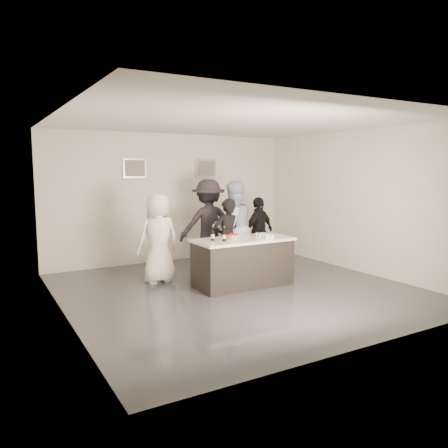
{
  "coord_description": "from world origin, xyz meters",
  "views": [
    {
      "loc": [
        -4.08,
        -6.6,
        2.19
      ],
      "look_at": [
        0.0,
        0.5,
        1.15
      ],
      "focal_mm": 35.0,
      "sensor_mm": 36.0,
      "label": 1
    }
  ],
  "objects_px": {
    "cake": "(233,237)",
    "bar_counter": "(243,262)",
    "beer_bottle_a": "(213,234)",
    "person_guest_right": "(259,232)",
    "person_guest_left": "(158,238)",
    "person_main_blue": "(233,228)",
    "beer_bottle_b": "(224,234)",
    "person_guest_back": "(209,224)",
    "person_main_black": "(227,238)"
  },
  "relations": [
    {
      "from": "person_main_blue",
      "to": "person_guest_right",
      "type": "relative_size",
      "value": 1.24
    },
    {
      "from": "beer_bottle_b",
      "to": "person_guest_right",
      "type": "xyz_separation_m",
      "value": [
        1.69,
        1.36,
        -0.25
      ]
    },
    {
      "from": "cake",
      "to": "person_main_black",
      "type": "bearing_deg",
      "value": 67.69
    },
    {
      "from": "person_guest_left",
      "to": "person_guest_right",
      "type": "xyz_separation_m",
      "value": [
        2.5,
        0.23,
        -0.08
      ]
    },
    {
      "from": "cake",
      "to": "beer_bottle_b",
      "type": "relative_size",
      "value": 0.79
    },
    {
      "from": "bar_counter",
      "to": "person_guest_left",
      "type": "distance_m",
      "value": 1.69
    },
    {
      "from": "person_main_blue",
      "to": "person_guest_back",
      "type": "relative_size",
      "value": 0.99
    },
    {
      "from": "person_guest_left",
      "to": "person_guest_right",
      "type": "distance_m",
      "value": 2.51
    },
    {
      "from": "beer_bottle_a",
      "to": "person_main_black",
      "type": "xyz_separation_m",
      "value": [
        0.7,
        0.68,
        -0.23
      ]
    },
    {
      "from": "person_main_blue",
      "to": "person_guest_right",
      "type": "bearing_deg",
      "value": -164.71
    },
    {
      "from": "beer_bottle_a",
      "to": "person_guest_back",
      "type": "relative_size",
      "value": 0.13
    },
    {
      "from": "beer_bottle_a",
      "to": "person_guest_right",
      "type": "relative_size",
      "value": 0.17
    },
    {
      "from": "bar_counter",
      "to": "person_guest_left",
      "type": "bearing_deg",
      "value": 141.26
    },
    {
      "from": "beer_bottle_a",
      "to": "person_guest_right",
      "type": "xyz_separation_m",
      "value": [
        1.84,
        1.21,
        -0.25
      ]
    },
    {
      "from": "beer_bottle_a",
      "to": "person_main_black",
      "type": "bearing_deg",
      "value": 44.04
    },
    {
      "from": "beer_bottle_b",
      "to": "person_guest_back",
      "type": "relative_size",
      "value": 0.13
    },
    {
      "from": "cake",
      "to": "beer_bottle_b",
      "type": "distance_m",
      "value": 0.3
    },
    {
      "from": "beer_bottle_a",
      "to": "person_main_blue",
      "type": "bearing_deg",
      "value": 42.84
    },
    {
      "from": "beer_bottle_b",
      "to": "person_guest_left",
      "type": "distance_m",
      "value": 1.4
    },
    {
      "from": "beer_bottle_b",
      "to": "person_main_black",
      "type": "bearing_deg",
      "value": 56.48
    },
    {
      "from": "person_guest_left",
      "to": "person_guest_right",
      "type": "height_order",
      "value": "person_guest_left"
    },
    {
      "from": "beer_bottle_b",
      "to": "person_guest_back",
      "type": "distance_m",
      "value": 1.78
    },
    {
      "from": "person_main_black",
      "to": "person_main_blue",
      "type": "height_order",
      "value": "person_main_blue"
    },
    {
      "from": "bar_counter",
      "to": "person_main_black",
      "type": "bearing_deg",
      "value": 83.65
    },
    {
      "from": "beer_bottle_b",
      "to": "person_main_blue",
      "type": "distance_m",
      "value": 1.31
    },
    {
      "from": "person_guest_left",
      "to": "beer_bottle_b",
      "type": "bearing_deg",
      "value": 120.71
    },
    {
      "from": "beer_bottle_a",
      "to": "person_main_blue",
      "type": "relative_size",
      "value": 0.13
    },
    {
      "from": "cake",
      "to": "beer_bottle_a",
      "type": "xyz_separation_m",
      "value": [
        -0.41,
        0.03,
        0.09
      ]
    },
    {
      "from": "person_guest_left",
      "to": "person_guest_back",
      "type": "distance_m",
      "value": 1.49
    },
    {
      "from": "bar_counter",
      "to": "person_guest_back",
      "type": "xyz_separation_m",
      "value": [
        0.11,
        1.57,
        0.53
      ]
    },
    {
      "from": "cake",
      "to": "person_main_blue",
      "type": "height_order",
      "value": "person_main_blue"
    },
    {
      "from": "person_guest_right",
      "to": "person_guest_back",
      "type": "height_order",
      "value": "person_guest_back"
    },
    {
      "from": "person_main_black",
      "to": "person_guest_back",
      "type": "xyz_separation_m",
      "value": [
        0.03,
        0.86,
        0.18
      ]
    },
    {
      "from": "cake",
      "to": "person_main_blue",
      "type": "xyz_separation_m",
      "value": [
        0.55,
        0.92,
        0.03
      ]
    },
    {
      "from": "beer_bottle_a",
      "to": "beer_bottle_b",
      "type": "bearing_deg",
      "value": -44.12
    },
    {
      "from": "person_main_blue",
      "to": "cake",
      "type": "bearing_deg",
      "value": 54.28
    },
    {
      "from": "person_main_blue",
      "to": "beer_bottle_b",
      "type": "bearing_deg",
      "value": 47.28
    },
    {
      "from": "bar_counter",
      "to": "person_main_black",
      "type": "distance_m",
      "value": 0.8
    },
    {
      "from": "beer_bottle_a",
      "to": "beer_bottle_b",
      "type": "relative_size",
      "value": 1.0
    },
    {
      "from": "bar_counter",
      "to": "person_main_blue",
      "type": "bearing_deg",
      "value": 70.03
    },
    {
      "from": "cake",
      "to": "person_guest_left",
      "type": "height_order",
      "value": "person_guest_left"
    },
    {
      "from": "cake",
      "to": "beer_bottle_b",
      "type": "height_order",
      "value": "beer_bottle_b"
    },
    {
      "from": "cake",
      "to": "person_guest_back",
      "type": "bearing_deg",
      "value": 78.45
    },
    {
      "from": "person_guest_left",
      "to": "person_main_black",
      "type": "bearing_deg",
      "value": 162.33
    },
    {
      "from": "beer_bottle_b",
      "to": "person_guest_back",
      "type": "bearing_deg",
      "value": 71.1
    },
    {
      "from": "cake",
      "to": "bar_counter",
      "type": "bearing_deg",
      "value": -2.73
    },
    {
      "from": "person_main_blue",
      "to": "person_guest_back",
      "type": "bearing_deg",
      "value": -75.53
    },
    {
      "from": "cake",
      "to": "person_guest_left",
      "type": "xyz_separation_m",
      "value": [
        -1.07,
        1.01,
        -0.07
      ]
    },
    {
      "from": "person_main_black",
      "to": "person_guest_right",
      "type": "relative_size",
      "value": 1.02
    },
    {
      "from": "beer_bottle_a",
      "to": "beer_bottle_b",
      "type": "xyz_separation_m",
      "value": [
        0.15,
        -0.15,
        0.0
      ]
    }
  ]
}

